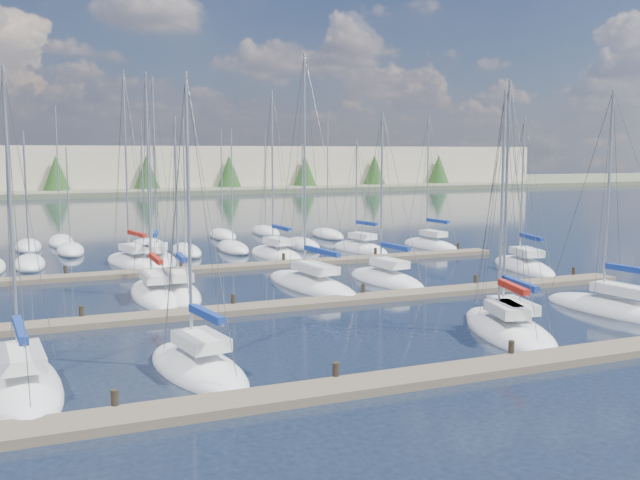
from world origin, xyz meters
name	(u,v)px	position (x,y,z in m)	size (l,w,h in m)	color
ground	(163,229)	(0.00, 60.00, 0.00)	(400.00, 400.00, 0.00)	#1A2334
dock_near	(440,375)	(0.00, 2.01, 0.15)	(44.00, 1.93, 1.10)	#6B5E4C
dock_mid	(306,304)	(0.00, 16.01, 0.15)	(44.00, 1.93, 1.10)	#6B5E4C
dock_far	(237,267)	(0.00, 30.01, 0.15)	(44.00, 1.93, 1.10)	#6B5E4C
sailboat_n	(133,262)	(-6.89, 34.98, 0.19)	(4.40, 9.06, 15.54)	white
sailboat_c	(198,368)	(-8.41, 6.40, 0.18)	(3.93, 7.73, 12.47)	white
sailboat_m	(524,267)	(19.66, 21.72, 0.17)	(4.51, 8.91, 11.94)	white
sailboat_b	(21,386)	(-14.87, 6.77, 0.17)	(3.43, 9.23, 12.44)	white
sailboat_i	(154,295)	(-7.54, 21.70, 0.19)	(2.48, 8.63, 14.06)	white
sailboat_l	(386,280)	(7.68, 20.88, 0.18)	(3.44, 8.08, 12.02)	white
sailboat_k	(311,285)	(2.35, 21.06, 0.18)	(4.12, 10.75, 15.57)	white
sailboat_f	(614,310)	(14.73, 7.98, 0.18)	(3.74, 9.10, 12.64)	white
sailboat_e	(508,328)	(6.97, 6.95, 0.18)	(3.92, 8.31, 12.78)	white
sailboat_r	(431,246)	(19.61, 34.74, 0.19)	(2.96, 7.84, 12.71)	white
sailboat_j	(180,294)	(-6.04, 21.32, 0.19)	(2.70, 6.76, 11.49)	white
sailboat_o	(157,262)	(-5.10, 34.53, 0.19)	(4.59, 8.54, 15.08)	white
sailboat_d	(503,332)	(6.18, 6.32, 0.19)	(4.01, 7.70, 12.26)	white
sailboat_q	(360,249)	(12.78, 35.38, 0.18)	(3.86, 7.43, 10.54)	white
sailboat_p	(276,255)	(4.78, 34.82, 0.18)	(3.41, 8.71, 14.39)	white
distant_boats	(148,246)	(-4.34, 43.76, 0.29)	(36.93, 20.75, 13.30)	#9EA0A5
shoreline	(26,158)	(-13.29, 149.77, 7.44)	(400.00, 60.00, 38.00)	#666B51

